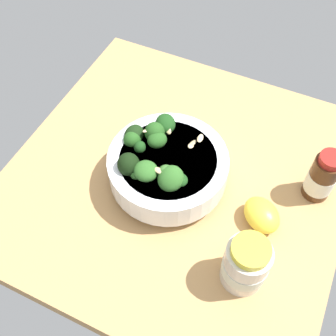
# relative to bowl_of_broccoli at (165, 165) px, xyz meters

# --- Properties ---
(ground_plane) EXTENTS (0.62, 0.62, 0.04)m
(ground_plane) POSITION_rel_bowl_of_broccoli_xyz_m (-0.02, 0.02, -0.07)
(ground_plane) COLOR tan
(bowl_of_broccoli) EXTENTS (0.21, 0.21, 0.11)m
(bowl_of_broccoli) POSITION_rel_bowl_of_broccoli_xyz_m (0.00, 0.00, 0.00)
(bowl_of_broccoli) COLOR white
(bowl_of_broccoli) RESTS_ON ground_plane
(lemon_wedge) EXTENTS (0.09, 0.09, 0.04)m
(lemon_wedge) POSITION_rel_bowl_of_broccoli_xyz_m (0.01, 0.19, -0.03)
(lemon_wedge) COLOR yellow
(lemon_wedge) RESTS_ON ground_plane
(bottle_tall) EXTENTS (0.05, 0.05, 0.11)m
(bottle_tall) POSITION_rel_bowl_of_broccoli_xyz_m (-0.09, 0.26, 0.00)
(bottle_tall) COLOR #472814
(bottle_tall) RESTS_ON ground_plane
(bottle_short) EXTENTS (0.07, 0.07, 0.11)m
(bottle_short) POSITION_rel_bowl_of_broccoli_xyz_m (0.12, 0.19, 0.00)
(bottle_short) COLOR beige
(bottle_short) RESTS_ON ground_plane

